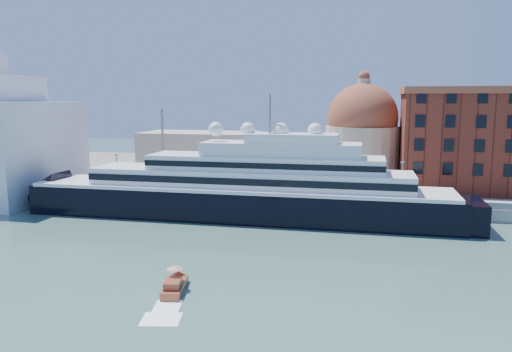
# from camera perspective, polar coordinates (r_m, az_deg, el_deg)

# --- Properties ---
(ground) EXTENTS (400.00, 400.00, 0.00)m
(ground) POSITION_cam_1_polar(r_m,az_deg,el_deg) (74.99, -6.08, -8.75)
(ground) COLOR #355C54
(ground) RESTS_ON ground
(quay) EXTENTS (180.00, 10.00, 2.50)m
(quay) POSITION_cam_1_polar(r_m,az_deg,el_deg) (106.45, -0.25, -2.78)
(quay) COLOR gray
(quay) RESTS_ON ground
(land) EXTENTS (260.00, 72.00, 2.00)m
(land) POSITION_cam_1_polar(r_m,az_deg,el_deg) (146.17, 3.31, 0.24)
(land) COLOR slate
(land) RESTS_ON ground
(quay_fence) EXTENTS (180.00, 0.10, 1.20)m
(quay_fence) POSITION_cam_1_polar(r_m,az_deg,el_deg) (101.79, -0.82, -2.25)
(quay_fence) COLOR slate
(quay_fence) RESTS_ON quay
(superyacht) EXTENTS (92.04, 12.76, 27.51)m
(superyacht) POSITION_cam_1_polar(r_m,az_deg,el_deg) (96.11, -3.58, -1.92)
(superyacht) COLOR black
(superyacht) RESTS_ON ground
(water_taxi) EXTENTS (3.48, 6.95, 3.16)m
(water_taxi) POSITION_cam_1_polar(r_m,az_deg,el_deg) (60.94, -9.30, -12.24)
(water_taxi) COLOR maroon
(water_taxi) RESTS_ON ground
(warehouse) EXTENTS (43.00, 19.00, 23.25)m
(warehouse) POSITION_cam_1_polar(r_m,az_deg,el_deg) (123.47, 26.10, 3.80)
(warehouse) COLOR maroon
(warehouse) RESTS_ON land
(church) EXTENTS (66.00, 18.00, 25.50)m
(church) POSITION_cam_1_polar(r_m,az_deg,el_deg) (127.08, 4.94, 3.46)
(church) COLOR beige
(church) RESTS_ON land
(lamp_posts) EXTENTS (120.80, 2.40, 18.00)m
(lamp_posts) POSITION_cam_1_polar(r_m,az_deg,el_deg) (106.95, -7.10, 1.87)
(lamp_posts) COLOR slate
(lamp_posts) RESTS_ON quay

